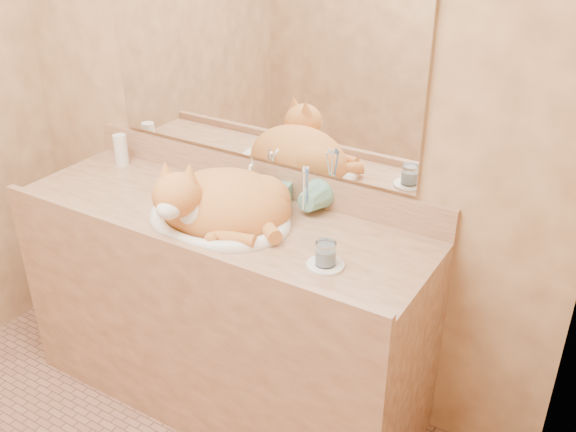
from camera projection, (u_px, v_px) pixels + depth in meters
The scene contains 13 objects.
wall_back at pixel (256, 89), 2.34m from camera, with size 2.40×0.02×2.50m, color #996B45.
wall_right at pixel (529, 360), 1.03m from camera, with size 0.02×2.00×2.50m, color #996B45.
vanity_counter at pixel (222, 311), 2.52m from camera, with size 1.60×0.55×0.85m, color brown, non-canonical shape.
mirror at pixel (253, 51), 2.26m from camera, with size 1.30×0.02×0.80m, color white.
sink_basin at pixel (219, 199), 2.25m from camera, with size 0.53×0.44×0.17m, color white, non-canonical shape.
faucet at pixel (251, 180), 2.41m from camera, with size 0.04×0.11×0.15m, color white, non-canonical shape.
cat at pixel (220, 201), 2.24m from camera, with size 0.47×0.38×0.26m, color #C46C2D, non-canonical shape.
soap_dispenser at pixel (272, 191), 2.31m from camera, with size 0.07×0.08×0.17m, color #6CAD99.
toothbrush_cup at pixel (305, 205), 2.28m from camera, with size 0.12×0.12×0.11m, color #6CAD99.
toothbrushes at pixel (306, 188), 2.25m from camera, with size 0.03×0.03×0.20m, color white, non-canonical shape.
saucer at pixel (325, 265), 2.02m from camera, with size 0.12×0.12×0.01m, color white.
water_glass at pixel (326, 253), 2.00m from camera, with size 0.07×0.07×0.08m, color silver.
lotion_bottle at pixel (121, 150), 2.70m from camera, with size 0.06×0.06×0.13m, color white.
Camera 1 is at (1.28, -0.89, 1.94)m, focal length 40.00 mm.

